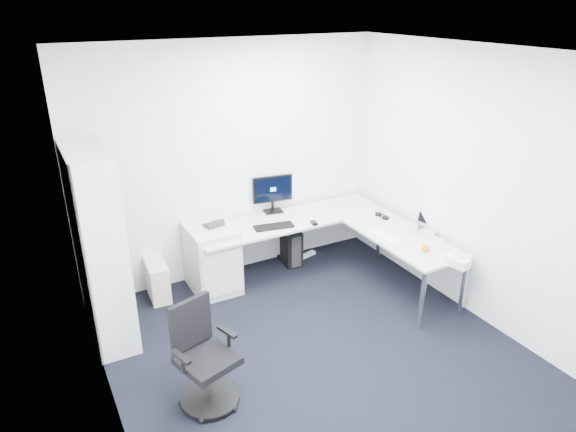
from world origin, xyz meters
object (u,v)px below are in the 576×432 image
bookshelf (99,247)px  laptop (419,221)px  l_desk (304,256)px  monitor (273,194)px  task_chair (207,358)px

bookshelf → laptop: 3.34m
bookshelf → laptop: bookshelf is taller
bookshelf → laptop: bearing=-12.4°
l_desk → bookshelf: (-2.17, 0.05, 0.61)m
l_desk → monitor: monitor is taller
task_chair → laptop: bearing=-3.4°
bookshelf → task_chair: 1.55m
l_desk → task_chair: bearing=-141.4°
monitor → laptop: monitor is taller
laptop → monitor: bearing=121.2°
l_desk → monitor: size_ratio=4.76×
monitor → laptop: bearing=-39.2°
task_chair → laptop: (2.74, 0.66, 0.36)m
bookshelf → monitor: 2.16m
task_chair → l_desk: bearing=21.7°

